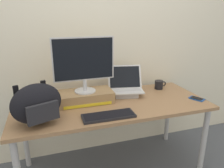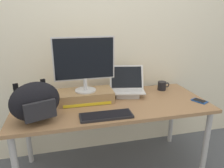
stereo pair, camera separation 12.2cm
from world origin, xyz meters
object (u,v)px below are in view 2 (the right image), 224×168
coffee_mug (162,86)px  toner_box_yellow (86,96)px  open_laptop (127,90)px  cell_phone (199,101)px  plush_toy (30,95)px  desktop_monitor (84,62)px  messenger_backpack (35,102)px  external_keyboard (106,116)px

coffee_mug → toner_box_yellow: bearing=-171.7°
open_laptop → cell_phone: size_ratio=2.44×
toner_box_yellow → coffee_mug: (0.83, 0.12, -0.00)m
coffee_mug → plush_toy: bearing=177.4°
desktop_monitor → cell_phone: (1.02, -0.26, -0.36)m
messenger_backpack → open_laptop: bearing=2.0°
messenger_backpack → plush_toy: 0.49m
external_keyboard → plush_toy: plush_toy is taller
open_laptop → coffee_mug: size_ratio=2.89×
external_keyboard → cell_phone: external_keyboard is taller
coffee_mug → cell_phone: bearing=-63.1°
cell_phone → plush_toy: plush_toy is taller
toner_box_yellow → desktop_monitor: desktop_monitor is taller
messenger_backpack → cell_phone: messenger_backpack is taller
messenger_backpack → desktop_monitor: bearing=14.0°
external_keyboard → messenger_backpack: size_ratio=0.99×
desktop_monitor → open_laptop: desktop_monitor is taller
external_keyboard → coffee_mug: size_ratio=3.20×
coffee_mug → cell_phone: (0.19, -0.38, -0.04)m
toner_box_yellow → external_keyboard: (0.11, -0.36, -0.04)m
open_laptop → cell_phone: bearing=-16.3°
external_keyboard → coffee_mug: 0.86m
coffee_mug → plush_toy: 1.34m
toner_box_yellow → messenger_backpack: 0.50m
desktop_monitor → external_keyboard: bearing=-73.2°
open_laptop → external_keyboard: size_ratio=0.90×
toner_box_yellow → plush_toy: 0.54m
cell_phone → toner_box_yellow: bearing=138.8°
toner_box_yellow → external_keyboard: toner_box_yellow is taller
coffee_mug → messenger_backpack: bearing=-161.9°
external_keyboard → messenger_backpack: (-0.52, 0.08, 0.14)m
toner_box_yellow → desktop_monitor: 0.32m
plush_toy → messenger_backpack: bearing=-77.3°
desktop_monitor → open_laptop: bearing=7.4°
open_laptop → cell_phone: 0.69m
open_laptop → cell_phone: (0.60, -0.32, -0.05)m
desktop_monitor → coffee_mug: (0.83, 0.12, -0.32)m
open_laptop → messenger_backpack: messenger_backpack is taller
messenger_backpack → plush_toy: (-0.10, 0.46, -0.10)m
open_laptop → external_keyboard: bearing=-114.3°
messenger_backpack → plush_toy: bearing=82.1°
toner_box_yellow → open_laptop: open_laptop is taller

